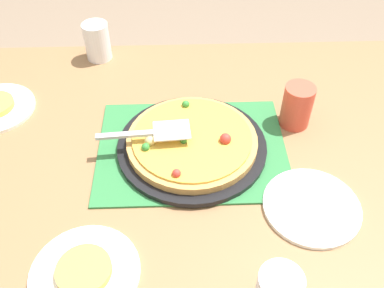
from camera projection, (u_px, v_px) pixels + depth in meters
ground_plane at (192, 285)px, 1.62m from camera, size 8.00×8.00×0.00m
dining_table at (192, 177)px, 1.16m from camera, size 1.40×1.00×0.75m
placemat at (192, 149)px, 1.08m from camera, size 0.48×0.36×0.01m
pizza_pan at (192, 146)px, 1.08m from camera, size 0.38×0.38×0.01m
pizza at (192, 140)px, 1.06m from camera, size 0.33×0.33×0.05m
plate_near_left at (85, 273)px, 0.84m from camera, size 0.22×0.22×0.01m
plate_side at (312, 207)px, 0.95m from camera, size 0.22×0.22×0.01m
served_slice_left at (84, 270)px, 0.83m from camera, size 0.11×0.11×0.02m
cup_near at (297, 106)px, 1.12m from camera, size 0.08×0.08×0.12m
cup_far at (97, 41)px, 1.34m from camera, size 0.08×0.08×0.12m
pizza_server at (152, 133)px, 1.03m from camera, size 0.23×0.08×0.01m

